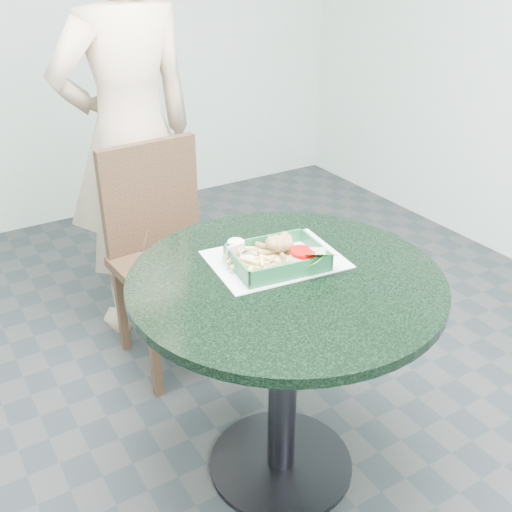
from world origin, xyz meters
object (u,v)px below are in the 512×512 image
sauce_ramekin (234,253)px  dining_chair (164,241)px  food_basket (277,267)px  diner_person (126,96)px  crab_sandwich (279,252)px  cafe_table (284,329)px

sauce_ramekin → dining_chair: bearing=85.9°
food_basket → sauce_ramekin: size_ratio=5.10×
diner_person → crab_sandwich: bearing=86.0°
crab_sandwich → food_basket: bearing=-132.1°
food_basket → sauce_ramekin: bearing=136.5°
sauce_ramekin → food_basket: bearing=-43.5°
cafe_table → diner_person: 1.24m
cafe_table → crab_sandwich: 0.24m
diner_person → food_basket: size_ratio=7.91×
food_basket → diner_person: bearing=92.1°
food_basket → crab_sandwich: size_ratio=2.04×
dining_chair → diner_person: bearing=85.0°
cafe_table → sauce_ramekin: (-0.09, 0.15, 0.22)m
diner_person → food_basket: diner_person is taller
diner_person → cafe_table: bearing=84.2°
dining_chair → crab_sandwich: (0.07, -0.76, 0.27)m
dining_chair → cafe_table: bearing=-91.2°
cafe_table → diner_person: bearing=91.4°
crab_sandwich → dining_chair: bearing=95.0°
cafe_table → dining_chair: 0.84m
dining_chair → diner_person: size_ratio=0.43×
food_basket → crab_sandwich: (0.02, 0.02, 0.03)m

